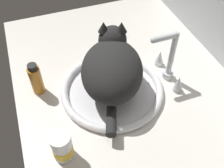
% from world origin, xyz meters
% --- Properties ---
extents(countertop, '(1.19, 0.77, 0.03)m').
position_xyz_m(countertop, '(0.00, 0.00, 0.01)').
color(countertop, silver).
rests_on(countertop, ground).
extents(sink_basin, '(0.36, 0.36, 0.03)m').
position_xyz_m(sink_basin, '(-0.03, -0.06, 0.04)').
color(sink_basin, white).
rests_on(sink_basin, countertop).
extents(faucet, '(0.18, 0.11, 0.20)m').
position_xyz_m(faucet, '(-0.03, 0.15, 0.11)').
color(faucet, silver).
rests_on(faucet, countertop).
extents(cat, '(0.36, 0.28, 0.19)m').
position_xyz_m(cat, '(-0.05, -0.05, 0.14)').
color(cat, black).
rests_on(cat, sink_basin).
extents(pill_bottle, '(0.06, 0.06, 0.10)m').
position_xyz_m(pill_bottle, '(0.15, -0.27, 0.08)').
color(pill_bottle, white).
rests_on(pill_bottle, countertop).
extents(amber_bottle, '(0.04, 0.04, 0.12)m').
position_xyz_m(amber_bottle, '(-0.12, -0.30, 0.09)').
color(amber_bottle, '#C67A23').
rests_on(amber_bottle, countertop).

